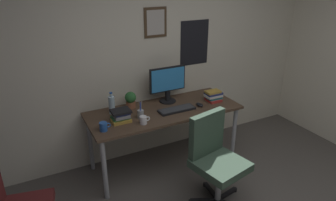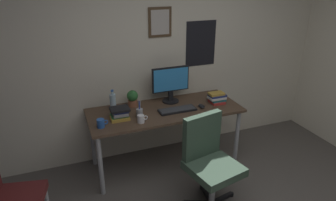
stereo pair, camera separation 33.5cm
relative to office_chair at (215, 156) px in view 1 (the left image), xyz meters
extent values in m
cube|color=beige|center=(0.04, 1.23, 0.77)|extent=(4.40, 0.08, 2.60)
cube|color=#4C3823|center=(-0.07, 1.19, 1.13)|extent=(0.28, 0.02, 0.34)
cube|color=beige|center=(-0.07, 1.18, 1.13)|extent=(0.22, 0.00, 0.28)
cube|color=black|center=(0.47, 1.19, 0.84)|extent=(0.40, 0.01, 0.56)
cube|color=#4C3828|center=(-0.16, 0.80, 0.19)|extent=(1.76, 0.70, 0.03)
cylinder|color=#9EA0A5|center=(-0.97, 0.51, -0.18)|extent=(0.05, 0.05, 0.70)
cylinder|color=#9EA0A5|center=(0.66, 0.51, -0.18)|extent=(0.05, 0.05, 0.70)
cylinder|color=#9EA0A5|center=(-0.97, 1.09, -0.18)|extent=(0.05, 0.05, 0.70)
cylinder|color=#9EA0A5|center=(0.66, 1.09, -0.18)|extent=(0.05, 0.05, 0.70)
cube|color=#334738|center=(0.02, -0.08, -0.07)|extent=(0.54, 0.54, 0.08)
cube|color=#334738|center=(-0.02, 0.12, 0.20)|extent=(0.43, 0.15, 0.45)
cylinder|color=#9EA0A5|center=(0.02, -0.08, -0.32)|extent=(0.07, 0.07, 0.42)
cube|color=black|center=(0.15, -0.05, -0.49)|extent=(0.28, 0.10, 0.03)
cylinder|color=black|center=(0.29, -0.02, -0.51)|extent=(0.05, 0.05, 0.04)
cube|color=black|center=(0.03, 0.06, -0.49)|extent=(0.07, 0.28, 0.03)
cylinder|color=black|center=(0.05, 0.20, -0.51)|extent=(0.05, 0.05, 0.04)
cube|color=black|center=(-0.11, -0.02, -0.49)|extent=(0.27, 0.15, 0.03)
cylinder|color=black|center=(-0.01, 0.99, 0.21)|extent=(0.20, 0.20, 0.01)
cube|color=black|center=(-0.01, 0.99, 0.28)|extent=(0.05, 0.04, 0.12)
cube|color=black|center=(-0.01, 1.00, 0.49)|extent=(0.46, 0.02, 0.30)
cube|color=#338CD8|center=(-0.01, 0.98, 0.49)|extent=(0.43, 0.00, 0.27)
cube|color=black|center=(-0.04, 0.71, 0.22)|extent=(0.43, 0.15, 0.02)
cube|color=#38383A|center=(-0.04, 0.71, 0.23)|extent=(0.41, 0.13, 0.00)
ellipsoid|color=black|center=(0.26, 0.70, 0.22)|extent=(0.06, 0.11, 0.04)
cylinder|color=silver|center=(-0.72, 0.97, 0.31)|extent=(0.07, 0.07, 0.20)
cylinder|color=silver|center=(-0.72, 0.97, 0.43)|extent=(0.03, 0.03, 0.04)
cylinder|color=#2659B2|center=(-0.72, 0.97, 0.45)|extent=(0.03, 0.03, 0.01)
cylinder|color=#2659B2|center=(-0.92, 0.62, 0.25)|extent=(0.08, 0.08, 0.09)
torus|color=#2659B2|center=(-0.87, 0.62, 0.26)|extent=(0.05, 0.01, 0.05)
cylinder|color=white|center=(-0.51, 0.58, 0.25)|extent=(0.07, 0.07, 0.09)
torus|color=white|center=(-0.46, 0.58, 0.25)|extent=(0.05, 0.01, 0.05)
cylinder|color=brown|center=(-0.48, 1.02, 0.24)|extent=(0.11, 0.11, 0.07)
sphere|color=#2D6B33|center=(-0.48, 1.02, 0.34)|extent=(0.13, 0.13, 0.13)
ellipsoid|color=#287A38|center=(-0.51, 1.05, 0.34)|extent=(0.07, 0.08, 0.02)
ellipsoid|color=#287A38|center=(-0.45, 1.05, 0.35)|extent=(0.07, 0.08, 0.02)
ellipsoid|color=#287A38|center=(-0.50, 0.99, 0.35)|extent=(0.08, 0.07, 0.02)
cylinder|color=#9EA0A5|center=(-0.48, 0.71, 0.25)|extent=(0.07, 0.07, 0.09)
cylinder|color=#263FBF|center=(-0.48, 0.71, 0.33)|extent=(0.01, 0.01, 0.13)
cylinder|color=red|center=(-0.48, 0.72, 0.33)|extent=(0.01, 0.01, 0.13)
cylinder|color=black|center=(-0.49, 0.71, 0.33)|extent=(0.01, 0.01, 0.13)
cylinder|color=#9EA0A5|center=(-0.47, 0.71, 0.34)|extent=(0.01, 0.03, 0.14)
cylinder|color=#9EA0A5|center=(-0.49, 0.71, 0.34)|extent=(0.01, 0.02, 0.14)
cube|color=gold|center=(-0.70, 0.73, 0.22)|extent=(0.20, 0.14, 0.03)
cube|color=#33723F|center=(-0.70, 0.75, 0.25)|extent=(0.18, 0.14, 0.02)
cube|color=gray|center=(-0.69, 0.75, 0.27)|extent=(0.16, 0.17, 0.03)
cube|color=navy|center=(-0.68, 0.74, 0.30)|extent=(0.16, 0.12, 0.02)
cube|color=black|center=(-0.69, 0.74, 0.32)|extent=(0.20, 0.16, 0.03)
cube|color=#B22D28|center=(0.49, 0.75, 0.22)|extent=(0.16, 0.16, 0.03)
cube|color=#26727A|center=(0.50, 0.75, 0.25)|extent=(0.17, 0.11, 0.03)
cube|color=silver|center=(0.49, 0.75, 0.28)|extent=(0.20, 0.13, 0.03)
cube|color=navy|center=(0.50, 0.76, 0.30)|extent=(0.19, 0.14, 0.02)
cube|color=gold|center=(0.48, 0.75, 0.33)|extent=(0.18, 0.11, 0.03)
camera|label=1|loc=(-1.56, -2.05, 1.67)|focal=32.53mm
camera|label=2|loc=(-1.26, -2.18, 1.67)|focal=32.53mm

